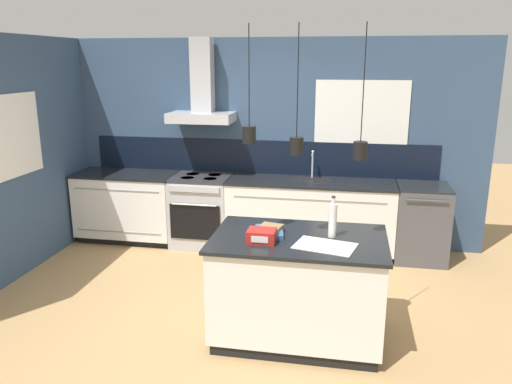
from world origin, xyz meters
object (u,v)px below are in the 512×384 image
at_px(oven_range, 202,211).
at_px(dishwasher, 421,223).
at_px(bottle_on_island, 333,220).
at_px(red_supply_box, 262,236).
at_px(book_stack, 269,231).

height_order(oven_range, dishwasher, same).
relative_size(bottle_on_island, red_supply_box, 1.55).
bearing_deg(oven_range, book_stack, -59.25).
bearing_deg(dishwasher, oven_range, -179.91).
bearing_deg(red_supply_box, bottle_on_island, 21.77).
bearing_deg(book_stack, bottle_on_island, 4.35).
height_order(oven_range, red_supply_box, red_supply_box).
xyz_separation_m(oven_range, dishwasher, (2.70, 0.00, -0.00)).
relative_size(oven_range, red_supply_box, 4.04).
distance_m(book_stack, red_supply_box, 0.19).
xyz_separation_m(bottle_on_island, book_stack, (-0.52, -0.04, -0.12)).
bearing_deg(oven_range, dishwasher, 0.09).
relative_size(oven_range, book_stack, 2.65).
bearing_deg(red_supply_box, book_stack, 80.23).
bearing_deg(book_stack, oven_range, 120.75).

